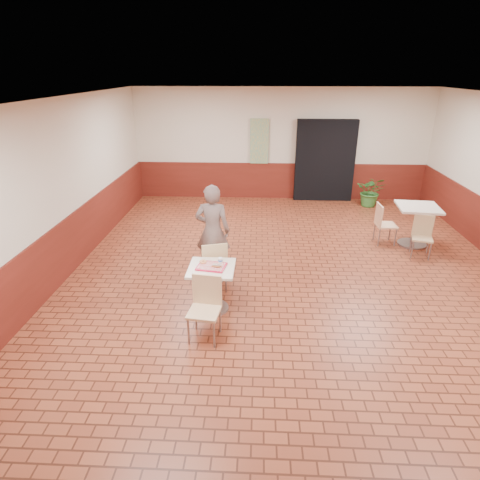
{
  "coord_description": "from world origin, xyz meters",
  "views": [
    {
      "loc": [
        -0.6,
        -6.13,
        3.43
      ],
      "look_at": [
        -0.87,
        -0.37,
        0.95
      ],
      "focal_mm": 30.0,
      "sensor_mm": 36.0,
      "label": 1
    }
  ],
  "objects_px": {
    "paper_cup": "(220,260)",
    "ring_donut": "(203,262)",
    "chair_second_left": "(383,222)",
    "customer": "(213,231)",
    "long_john_donut": "(217,266)",
    "chair_main_front": "(205,304)",
    "second_table": "(416,219)",
    "chair_main_back": "(214,264)",
    "potted_plant": "(371,191)",
    "chair_second_front": "(422,234)",
    "main_table": "(212,281)",
    "serving_tray": "(211,266)"
  },
  "relations": [
    {
      "from": "chair_second_left",
      "to": "ring_donut",
      "type": "bearing_deg",
      "value": 124.91
    },
    {
      "from": "long_john_donut",
      "to": "chair_second_front",
      "type": "xyz_separation_m",
      "value": [
        3.82,
        2.19,
        -0.31
      ]
    },
    {
      "from": "chair_main_front",
      "to": "potted_plant",
      "type": "xyz_separation_m",
      "value": [
        3.69,
        5.88,
        -0.08
      ]
    },
    {
      "from": "second_table",
      "to": "chair_second_left",
      "type": "bearing_deg",
      "value": 175.41
    },
    {
      "from": "chair_second_left",
      "to": "second_table",
      "type": "bearing_deg",
      "value": -97.02
    },
    {
      "from": "second_table",
      "to": "chair_main_front",
      "type": "bearing_deg",
      "value": -140.0
    },
    {
      "from": "chair_second_left",
      "to": "chair_second_front",
      "type": "relative_size",
      "value": 1.06
    },
    {
      "from": "second_table",
      "to": "chair_second_left",
      "type": "height_order",
      "value": "chair_second_left"
    },
    {
      "from": "main_table",
      "to": "serving_tray",
      "type": "bearing_deg",
      "value": 90.0
    },
    {
      "from": "second_table",
      "to": "main_table",
      "type": "bearing_deg",
      "value": -146.07
    },
    {
      "from": "customer",
      "to": "long_john_donut",
      "type": "bearing_deg",
      "value": 102.87
    },
    {
      "from": "paper_cup",
      "to": "ring_donut",
      "type": "bearing_deg",
      "value": -179.72
    },
    {
      "from": "chair_second_front",
      "to": "paper_cup",
      "type": "bearing_deg",
      "value": -136.65
    },
    {
      "from": "chair_second_front",
      "to": "potted_plant",
      "type": "relative_size",
      "value": 0.98
    },
    {
      "from": "paper_cup",
      "to": "chair_second_left",
      "type": "xyz_separation_m",
      "value": [
        3.17,
        2.61,
        -0.31
      ]
    },
    {
      "from": "chair_main_back",
      "to": "potted_plant",
      "type": "xyz_separation_m",
      "value": [
        3.71,
        4.66,
        -0.09
      ]
    },
    {
      "from": "long_john_donut",
      "to": "second_table",
      "type": "relative_size",
      "value": 0.18
    },
    {
      "from": "chair_main_back",
      "to": "paper_cup",
      "type": "xyz_separation_m",
      "value": [
        0.15,
        -0.46,
        0.29
      ]
    },
    {
      "from": "chair_main_front",
      "to": "customer",
      "type": "bearing_deg",
      "value": 100.76
    },
    {
      "from": "serving_tray",
      "to": "potted_plant",
      "type": "xyz_separation_m",
      "value": [
        3.68,
        5.21,
        -0.32
      ]
    },
    {
      "from": "chair_main_front",
      "to": "ring_donut",
      "type": "height_order",
      "value": "chair_main_front"
    },
    {
      "from": "paper_cup",
      "to": "customer",
      "type": "bearing_deg",
      "value": 102.29
    },
    {
      "from": "chair_main_back",
      "to": "chair_main_front",
      "type": "bearing_deg",
      "value": 74.3
    },
    {
      "from": "main_table",
      "to": "chair_second_front",
      "type": "bearing_deg",
      "value": 28.83
    },
    {
      "from": "customer",
      "to": "ring_donut",
      "type": "bearing_deg",
      "value": 92.12
    },
    {
      "from": "paper_cup",
      "to": "potted_plant",
      "type": "bearing_deg",
      "value": 55.22
    },
    {
      "from": "long_john_donut",
      "to": "ring_donut",
      "type": "bearing_deg",
      "value": 148.84
    },
    {
      "from": "chair_main_front",
      "to": "long_john_donut",
      "type": "distance_m",
      "value": 0.69
    },
    {
      "from": "serving_tray",
      "to": "ring_donut",
      "type": "distance_m",
      "value": 0.17
    },
    {
      "from": "customer",
      "to": "ring_donut",
      "type": "relative_size",
      "value": 15.15
    },
    {
      "from": "main_table",
      "to": "second_table",
      "type": "distance_m",
      "value": 4.75
    },
    {
      "from": "long_john_donut",
      "to": "second_table",
      "type": "bearing_deg",
      "value": 34.91
    },
    {
      "from": "long_john_donut",
      "to": "paper_cup",
      "type": "distance_m",
      "value": 0.14
    },
    {
      "from": "long_john_donut",
      "to": "chair_second_front",
      "type": "height_order",
      "value": "chair_second_front"
    },
    {
      "from": "chair_main_back",
      "to": "potted_plant",
      "type": "relative_size",
      "value": 1.08
    },
    {
      "from": "ring_donut",
      "to": "main_table",
      "type": "bearing_deg",
      "value": -33.63
    },
    {
      "from": "chair_main_back",
      "to": "potted_plant",
      "type": "bearing_deg",
      "value": -144.86
    },
    {
      "from": "serving_tray",
      "to": "chair_second_front",
      "type": "distance_m",
      "value": 4.46
    },
    {
      "from": "chair_main_front",
      "to": "long_john_donut",
      "type": "xyz_separation_m",
      "value": [
        0.1,
        0.62,
        0.27
      ]
    },
    {
      "from": "customer",
      "to": "long_john_donut",
      "type": "distance_m",
      "value": 1.19
    },
    {
      "from": "chair_main_front",
      "to": "chair_second_front",
      "type": "height_order",
      "value": "chair_main_front"
    },
    {
      "from": "chair_second_left",
      "to": "main_table",
      "type": "bearing_deg",
      "value": 126.98
    },
    {
      "from": "chair_second_front",
      "to": "customer",
      "type": "bearing_deg",
      "value": -151.02
    },
    {
      "from": "paper_cup",
      "to": "second_table",
      "type": "relative_size",
      "value": 0.1
    },
    {
      "from": "main_table",
      "to": "long_john_donut",
      "type": "height_order",
      "value": "long_john_donut"
    },
    {
      "from": "serving_tray",
      "to": "paper_cup",
      "type": "relative_size",
      "value": 4.78
    },
    {
      "from": "chair_main_back",
      "to": "potted_plant",
      "type": "height_order",
      "value": "chair_main_back"
    },
    {
      "from": "chair_main_back",
      "to": "ring_donut",
      "type": "height_order",
      "value": "chair_main_back"
    },
    {
      "from": "customer",
      "to": "ring_donut",
      "type": "xyz_separation_m",
      "value": [
        -0.03,
        -1.04,
        -0.07
      ]
    },
    {
      "from": "chair_second_left",
      "to": "customer",
      "type": "bearing_deg",
      "value": 112.38
    }
  ]
}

